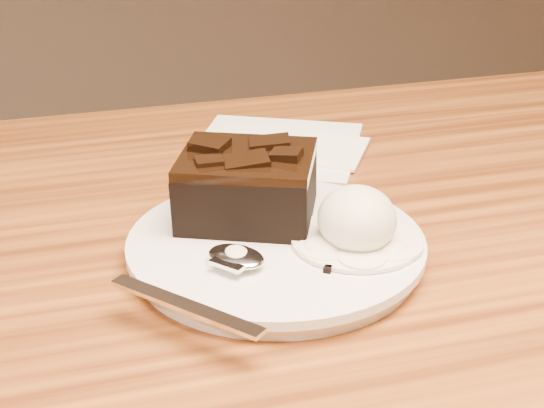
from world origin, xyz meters
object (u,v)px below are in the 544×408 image
object	(u,v)px
brownie	(247,190)
spoon	(236,259)
napkin	(276,145)
plate	(276,250)
ice_cream_scoop	(357,219)

from	to	relation	value
brownie	spoon	world-z (taller)	brownie
brownie	napkin	world-z (taller)	brownie
plate	brownie	size ratio (longest dim) A/B	2.22
ice_cream_scoop	spoon	xyz separation A→B (m)	(-0.09, -0.01, -0.01)
napkin	plate	bearing A→B (deg)	-106.62
brownie	spoon	distance (m)	0.08
ice_cream_scoop	napkin	xyz separation A→B (m)	(0.01, 0.23, -0.03)
brownie	spoon	bearing A→B (deg)	-110.78
ice_cream_scoop	napkin	size ratio (longest dim) A/B	0.38
brownie	ice_cream_scoop	world-z (taller)	brownie
brownie	ice_cream_scoop	xyz separation A→B (m)	(0.06, -0.06, -0.00)
plate	ice_cream_scoop	bearing A→B (deg)	-23.03
plate	napkin	world-z (taller)	plate
brownie	napkin	size ratio (longest dim) A/B	0.62
plate	ice_cream_scoop	distance (m)	0.06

